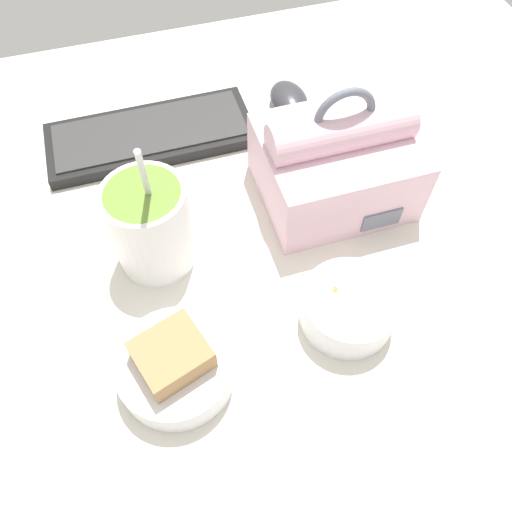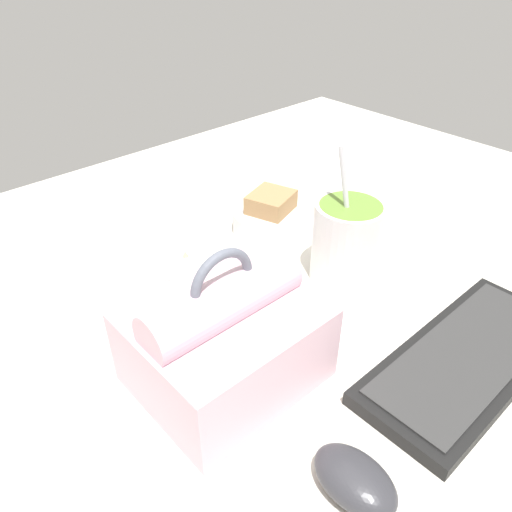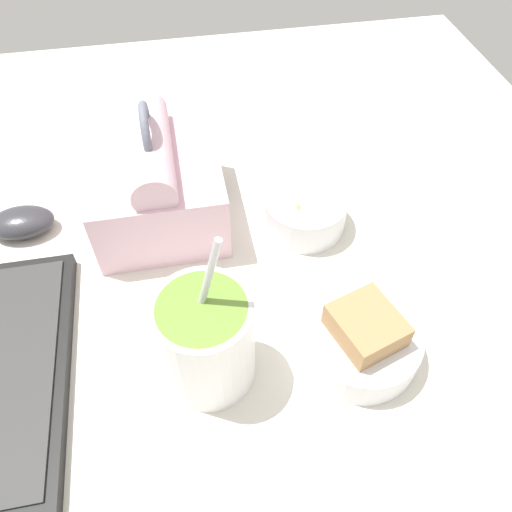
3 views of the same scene
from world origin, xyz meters
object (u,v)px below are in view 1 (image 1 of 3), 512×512
object	(u,v)px
lunch_bag	(336,162)
soup_cup	(151,225)
computer_mouse	(289,99)
bento_bowl_sandwich	(175,366)
bento_bowl_snacks	(348,307)
keyboard	(151,135)

from	to	relation	value
lunch_bag	soup_cup	size ratio (longest dim) A/B	0.97
lunch_bag	computer_mouse	world-z (taller)	lunch_bag
lunch_bag	bento_bowl_sandwich	xyz separation A→B (cm)	(-25.77, -19.77, -3.21)
bento_bowl_snacks	bento_bowl_sandwich	bearing A→B (deg)	-176.72
soup_cup	bento_bowl_snacks	xyz separation A→B (cm)	(19.19, -15.22, -3.64)
keyboard	bento_bowl_sandwich	size ratio (longest dim) A/B	2.41
lunch_bag	bento_bowl_snacks	size ratio (longest dim) A/B	1.77
keyboard	soup_cup	bearing A→B (deg)	-97.86
soup_cup	lunch_bag	bearing A→B (deg)	7.79
keyboard	soup_cup	world-z (taller)	soup_cup
lunch_bag	bento_bowl_sandwich	world-z (taller)	lunch_bag
soup_cup	bento_bowl_sandwich	bearing A→B (deg)	-93.40
keyboard	lunch_bag	size ratio (longest dim) A/B	1.59
bento_bowl_snacks	computer_mouse	distance (cm)	37.58
keyboard	soup_cup	xyz separation A→B (cm)	(-2.90, -21.03, 5.16)
keyboard	soup_cup	size ratio (longest dim) A/B	1.53
keyboard	lunch_bag	world-z (taller)	lunch_bag
lunch_bag	computer_mouse	size ratio (longest dim) A/B	2.25
soup_cup	computer_mouse	xyz separation A→B (cm)	(25.01, 21.90, -4.49)
lunch_bag	bento_bowl_sandwich	size ratio (longest dim) A/B	1.52
keyboard	computer_mouse	world-z (taller)	computer_mouse
soup_cup	bento_bowl_snacks	distance (cm)	24.76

